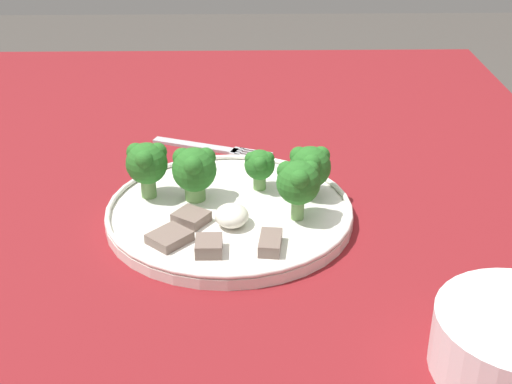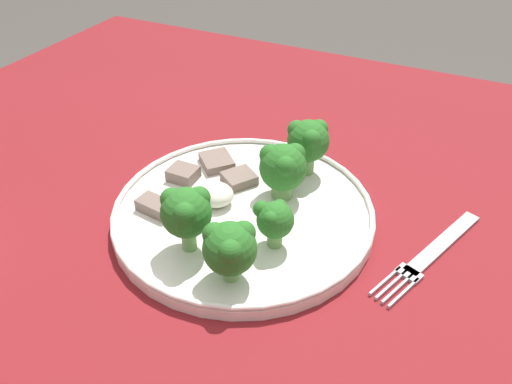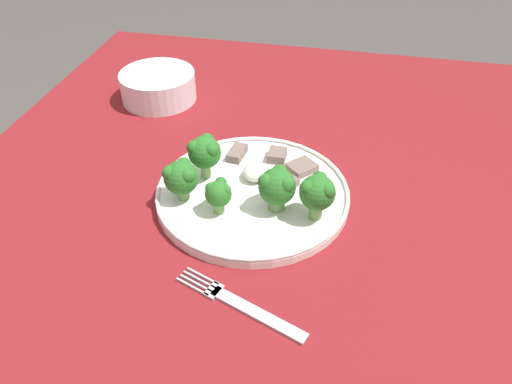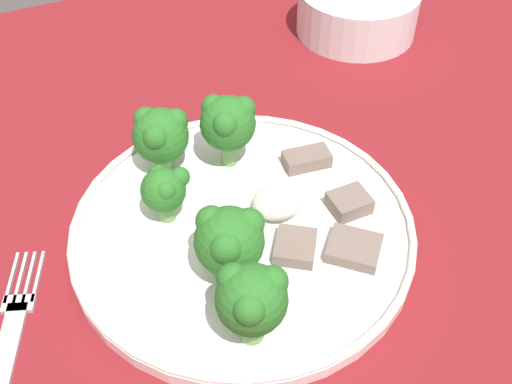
% 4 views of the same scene
% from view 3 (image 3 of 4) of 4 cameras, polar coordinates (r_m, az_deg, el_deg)
% --- Properties ---
extents(table, '(1.23, 0.96, 0.76)m').
position_cam_3_polar(table, '(0.76, -0.31, -9.16)').
color(table, maroon).
rests_on(table, ground_plane).
extents(dinner_plate, '(0.28, 0.28, 0.02)m').
position_cam_3_polar(dinner_plate, '(0.73, -0.39, -0.15)').
color(dinner_plate, white).
rests_on(dinner_plate, table).
extents(fork, '(0.08, 0.17, 0.00)m').
position_cam_3_polar(fork, '(0.59, -1.73, -12.79)').
color(fork, '#B2B2B7').
rests_on(fork, table).
extents(cream_bowl, '(0.14, 0.14, 0.05)m').
position_cam_3_polar(cream_bowl, '(0.99, -11.10, 11.72)').
color(cream_bowl, white).
rests_on(cream_bowl, table).
extents(broccoli_floret_near_rim_left, '(0.05, 0.05, 0.06)m').
position_cam_3_polar(broccoli_floret_near_rim_left, '(0.70, -8.57, 1.75)').
color(broccoli_floret_near_rim_left, '#709E56').
rests_on(broccoli_floret_near_rim_left, dinner_plate).
extents(broccoli_floret_center_left, '(0.05, 0.05, 0.06)m').
position_cam_3_polar(broccoli_floret_center_left, '(0.67, 2.43, 0.68)').
color(broccoli_floret_center_left, '#709E56').
rests_on(broccoli_floret_center_left, dinner_plate).
extents(broccoli_floret_back_left, '(0.04, 0.04, 0.05)m').
position_cam_3_polar(broccoli_floret_back_left, '(0.68, -4.25, -0.02)').
color(broccoli_floret_back_left, '#709E56').
rests_on(broccoli_floret_back_left, dinner_plate).
extents(broccoli_floret_front_left, '(0.05, 0.05, 0.07)m').
position_cam_3_polar(broccoli_floret_front_left, '(0.73, -5.91, 4.61)').
color(broccoli_floret_front_left, '#709E56').
rests_on(broccoli_floret_front_left, dinner_plate).
extents(broccoli_floret_center_back, '(0.05, 0.05, 0.07)m').
position_cam_3_polar(broccoli_floret_center_back, '(0.66, 7.04, -0.01)').
color(broccoli_floret_center_back, '#709E56').
rests_on(broccoli_floret_center_back, dinner_plate).
extents(meat_slice_front_slice, '(0.05, 0.05, 0.01)m').
position_cam_3_polar(meat_slice_front_slice, '(0.74, 3.24, 1.22)').
color(meat_slice_front_slice, '#756056').
rests_on(meat_slice_front_slice, dinner_plate).
extents(meat_slice_middle_slice, '(0.03, 0.03, 0.01)m').
position_cam_3_polar(meat_slice_middle_slice, '(0.79, 2.42, 4.22)').
color(meat_slice_middle_slice, '#756056').
rests_on(meat_slice_middle_slice, dinner_plate).
extents(meat_slice_rear_slice, '(0.04, 0.03, 0.01)m').
position_cam_3_polar(meat_slice_rear_slice, '(0.79, -2.18, 4.49)').
color(meat_slice_rear_slice, '#756056').
rests_on(meat_slice_rear_slice, dinner_plate).
extents(meat_slice_edge_slice, '(0.05, 0.05, 0.01)m').
position_cam_3_polar(meat_slice_edge_slice, '(0.77, 5.25, 2.84)').
color(meat_slice_edge_slice, '#756056').
rests_on(meat_slice_edge_slice, dinner_plate).
extents(sauce_dollop, '(0.04, 0.04, 0.02)m').
position_cam_3_polar(sauce_dollop, '(0.74, -0.07, 2.31)').
color(sauce_dollop, silver).
rests_on(sauce_dollop, dinner_plate).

